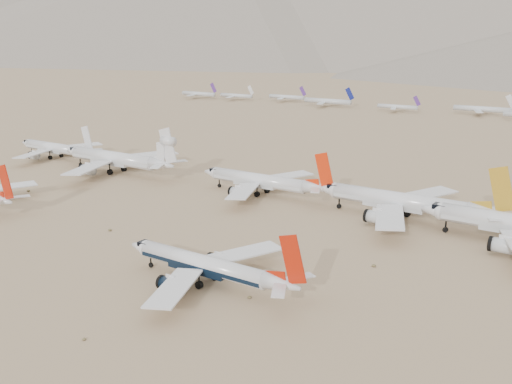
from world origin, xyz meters
TOP-DOWN VIEW (x-y plane):
  - ground at (0.00, 0.00)m, footprint 7000.00×7000.00m
  - main_airliner at (13.85, 2.19)m, footprint 42.76×41.76m
  - row2_gold_tail at (31.40, 68.67)m, footprint 52.84×51.68m
  - row2_orange_tail at (-16.96, 68.57)m, footprint 47.33×46.30m
  - row2_white_trijet at (-80.78, 63.99)m, footprint 56.67×55.39m
  - row2_white_twin at (-125.66, 68.74)m, footprint 45.22×44.25m
  - distant_storage_row at (-12.18, 322.89)m, footprint 520.98×56.22m
  - desert_scrub at (2.26, -29.21)m, footprint 261.14×121.67m

SIDE VIEW (x-z plane):
  - ground at x=0.00m, z-range 0.00..0.00m
  - desert_scrub at x=2.26m, z-range -0.03..0.60m
  - main_airliner at x=13.85m, z-range -3.40..11.69m
  - distant_storage_row at x=-12.18m, z-range -2.60..11.17m
  - row2_white_twin at x=-125.66m, z-range -3.53..12.63m
  - row2_orange_tail at x=-16.96m, z-range -3.70..13.18m
  - row2_gold_tail at x=31.40m, z-range -4.15..14.67m
  - row2_white_trijet at x=-80.78m, z-range -4.23..15.86m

